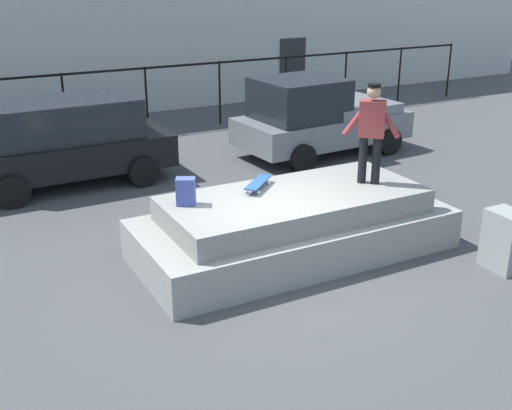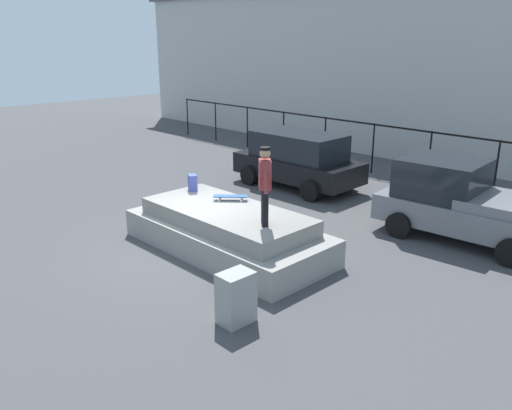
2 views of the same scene
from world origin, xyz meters
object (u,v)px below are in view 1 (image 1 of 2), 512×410
at_px(skateboard, 258,183).
at_px(utility_box, 505,241).
at_px(car_grey_pickup_mid, 318,117).
at_px(skateboarder, 372,127).
at_px(car_black_hatchback_near, 67,140).
at_px(backpack, 186,191).

distance_m(skateboard, utility_box, 3.88).
distance_m(car_grey_pickup_mid, utility_box, 6.67).
distance_m(skateboarder, car_black_hatchback_near, 6.57).
height_order(backpack, car_grey_pickup_mid, car_grey_pickup_mid).
relative_size(backpack, car_grey_pickup_mid, 0.10).
relative_size(skateboarder, utility_box, 1.76).
bearing_deg(skateboard, backpack, -174.37).
height_order(car_black_hatchback_near, utility_box, car_black_hatchback_near).
distance_m(car_black_hatchback_near, utility_box, 8.73).
bearing_deg(utility_box, skateboard, 140.66).
distance_m(backpack, utility_box, 4.88).
distance_m(skateboarder, car_grey_pickup_mid, 5.24).
bearing_deg(backpack, skateboarder, 19.18).
height_order(skateboarder, car_black_hatchback_near, skateboarder).
bearing_deg(skateboarder, car_black_hatchback_near, 124.97).
xyz_separation_m(skateboard, car_grey_pickup_mid, (3.82, 4.10, -0.18)).
distance_m(skateboard, car_grey_pickup_mid, 5.61).
height_order(skateboarder, car_grey_pickup_mid, skateboarder).
xyz_separation_m(skateboarder, backpack, (-3.02, 0.47, -0.73)).
distance_m(skateboard, backpack, 1.30).
xyz_separation_m(car_grey_pickup_mid, utility_box, (-0.91, -6.59, -0.46)).
xyz_separation_m(backpack, utility_box, (4.20, -2.36, -0.75)).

